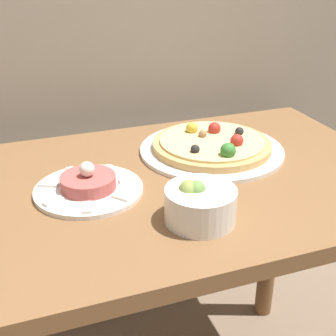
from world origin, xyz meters
The scene contains 4 objects.
dining_table centered at (0.00, 0.33, 0.63)m, with size 1.06×0.67×0.76m.
pizza_plate centered at (0.15, 0.43, 0.78)m, with size 0.35×0.35×0.06m.
tartare_plate centered at (-0.17, 0.33, 0.77)m, with size 0.22×0.22×0.07m.
small_bowl centered at (0.00, 0.16, 0.80)m, with size 0.13×0.13×0.08m.
Camera 1 is at (-0.31, -0.52, 1.23)m, focal length 50.00 mm.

